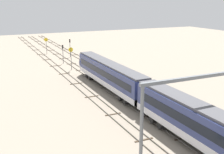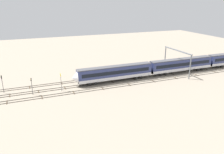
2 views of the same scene
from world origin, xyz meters
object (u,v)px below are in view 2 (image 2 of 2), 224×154
object	(u,v)px
signal_light_trackside_approach	(2,82)
signal_light_trackside_departure	(32,84)
speed_sign_mid_trackside	(61,79)
overhead_gantry	(177,56)
relay_cabinet	(129,70)
train	(208,62)

from	to	relation	value
signal_light_trackside_approach	signal_light_trackside_departure	distance (m)	8.35
speed_sign_mid_trackside	overhead_gantry	bearing A→B (deg)	-177.24
relay_cabinet	signal_light_trackside_departure	bearing A→B (deg)	14.84
train	signal_light_trackside_departure	world-z (taller)	train
train	overhead_gantry	bearing A→B (deg)	-0.40
train	signal_light_trackside_approach	bearing A→B (deg)	-2.03
signal_light_trackside_departure	overhead_gantry	bearing A→B (deg)	-177.91
train	speed_sign_mid_trackside	bearing A→B (deg)	1.95
overhead_gantry	signal_light_trackside_approach	xyz separation A→B (m)	(54.82, -2.33, -2.62)
signal_light_trackside_approach	train	bearing A→B (deg)	177.97
signal_light_trackside_departure	relay_cabinet	world-z (taller)	signal_light_trackside_departure
train	relay_cabinet	xyz separation A→B (m)	(28.30, -7.10, -1.92)
train	relay_cabinet	size ratio (longest dim) A/B	67.65
speed_sign_mid_trackside	signal_light_trackside_departure	distance (m)	7.69
overhead_gantry	signal_light_trackside_departure	size ratio (longest dim) A/B	3.05
speed_sign_mid_trackside	signal_light_trackside_departure	size ratio (longest dim) A/B	1.11
overhead_gantry	signal_light_trackside_departure	xyz separation A→B (m)	(47.53, 1.73, -2.82)
train	signal_light_trackside_departure	size ratio (longest dim) A/B	21.19
overhead_gantry	relay_cabinet	world-z (taller)	overhead_gantry
signal_light_trackside_departure	relay_cabinet	xyz separation A→B (m)	(-32.96, -8.73, -2.34)
speed_sign_mid_trackside	relay_cabinet	bearing A→B (deg)	-160.56
signal_light_trackside_approach	relay_cabinet	bearing A→B (deg)	-173.38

